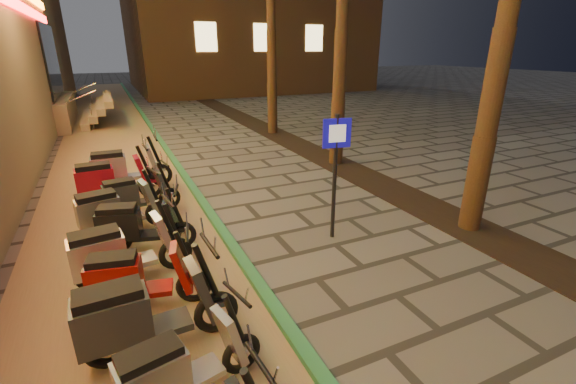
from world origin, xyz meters
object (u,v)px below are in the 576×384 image
scooter_6 (140,315)px  scooter_11 (133,195)px  scooter_5 (177,369)px  pedestrian_sign (336,161)px  scooter_12 (109,181)px  scooter_8 (118,253)px  scooter_9 (135,225)px  scooter_13 (122,168)px  scooter_7 (135,278)px  scooter_10 (114,210)px

scooter_6 → scooter_11: bearing=83.9°
scooter_5 → pedestrian_sign: bearing=24.8°
scooter_6 → scooter_12: size_ratio=0.99×
scooter_5 → scooter_8: size_ratio=0.86×
scooter_12 → scooter_9: bearing=-85.9°
scooter_5 → scooter_13: size_ratio=0.81×
scooter_7 → scooter_13: size_ratio=0.85×
scooter_7 → scooter_8: bearing=115.0°
scooter_5 → scooter_8: 2.54m
scooter_8 → scooter_10: size_ratio=1.02×
scooter_5 → scooter_6: size_ratio=0.83×
scooter_12 → scooter_13: scooter_13 is taller
scooter_8 → scooter_11: size_ratio=1.12×
scooter_6 → scooter_7: size_ratio=1.15×
pedestrian_sign → scooter_11: bearing=153.0°
scooter_5 → scooter_11: bearing=77.4°
scooter_6 → scooter_13: bearing=85.9°
scooter_6 → scooter_8: (-0.16, 1.66, -0.02)m
scooter_9 → scooter_10: 0.83m
scooter_6 → scooter_10: scooter_6 is taller
scooter_5 → scooter_11: scooter_11 is taller
scooter_7 → scooter_13: 5.09m
scooter_7 → scooter_12: 4.24m
scooter_6 → scooter_11: size_ratio=1.16×
scooter_11 → scooter_12: 1.04m
scooter_7 → scooter_10: (-0.16, 2.48, 0.04)m
scooter_13 → scooter_5: bearing=-87.7°
scooter_9 → scooter_10: bearing=125.9°
scooter_6 → scooter_10: 3.41m
scooter_11 → scooter_7: bearing=-102.5°
scooter_7 → scooter_12: scooter_12 is taller
scooter_13 → scooter_12: bearing=-108.7°
scooter_7 → scooter_10: bearing=106.0°
scooter_9 → scooter_12: scooter_12 is taller
pedestrian_sign → scooter_11: (-3.27, 2.57, -1.01)m
pedestrian_sign → scooter_12: bearing=147.6°
pedestrian_sign → scooter_9: 3.64m
pedestrian_sign → scooter_13: bearing=138.9°
scooter_10 → scooter_11: 0.91m
scooter_12 → scooter_8: bearing=-92.8°
scooter_5 → scooter_6: bearing=93.0°
scooter_9 → scooter_12: (-0.33, 2.54, 0.07)m
scooter_12 → scooter_10: bearing=-92.3°
scooter_9 → scooter_12: size_ratio=0.88×
pedestrian_sign → scooter_12: (-3.68, 3.51, -0.93)m
scooter_6 → scooter_10: bearing=89.7°
scooter_6 → scooter_11: 4.22m
scooter_13 → scooter_7: bearing=-90.0°
scooter_8 → scooter_10: scooter_8 is taller
scooter_5 → scooter_8: scooter_8 is taller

